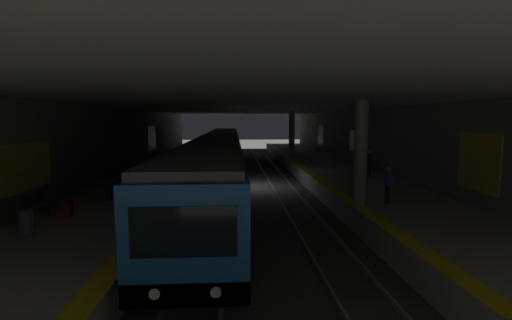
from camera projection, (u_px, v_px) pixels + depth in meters
ground_plane at (251, 187)px, 24.73m from camera, size 120.00×120.00×0.00m
track_left at (281, 185)px, 24.85m from camera, size 60.00×1.53×0.16m
track_right at (220, 186)px, 24.58m from camera, size 60.00×1.53×0.16m
platform_left at (341, 179)px, 25.07m from camera, size 60.00×5.30×1.06m
platform_right at (157, 181)px, 24.26m from camera, size 60.00×5.30×1.06m
wall_left at (381, 147)px, 25.01m from camera, size 60.00×0.56×5.60m
wall_right at (113, 148)px, 23.83m from camera, size 60.00×0.56×5.60m
ceiling_slab at (250, 105)px, 24.06m from camera, size 60.00×19.40×0.40m
pillar_near at (361, 153)px, 15.10m from camera, size 0.56×0.56×4.55m
pillar_far at (292, 135)px, 33.17m from camera, size 0.56×0.56×4.55m
metro_train at (221, 155)px, 27.17m from camera, size 40.08×2.83×3.49m
bench_left_near at (371, 165)px, 24.66m from camera, size 1.70×0.47×0.86m
bench_left_mid at (317, 147)px, 40.64m from camera, size 1.70×0.47×0.86m
bench_right_mid at (36, 205)px, 12.95m from camera, size 1.70×0.47×0.86m
bench_right_far at (140, 161)px, 27.24m from camera, size 1.70×0.47×0.86m
person_waiting_near at (370, 162)px, 22.82m from camera, size 0.60×0.24×1.73m
person_walking_mid at (388, 184)px, 15.29m from camera, size 0.60×0.23×1.66m
suitcase_rolling at (68, 210)px, 13.17m from camera, size 0.39×0.28×0.90m
backpack_on_floor at (109, 197)px, 15.89m from camera, size 0.30×0.20×0.40m
trash_bin at (27, 223)px, 11.11m from camera, size 0.44×0.44×0.85m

